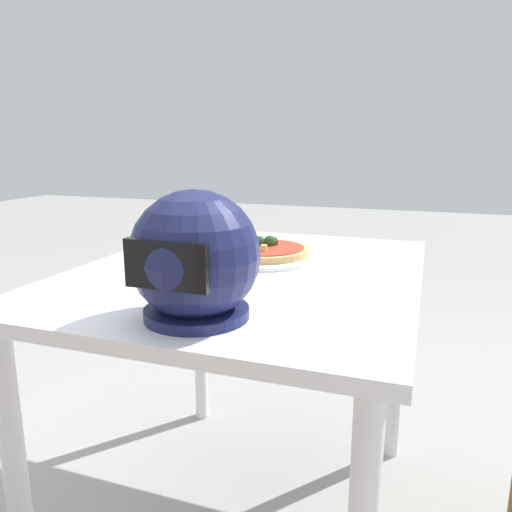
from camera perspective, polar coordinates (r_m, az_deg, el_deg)
The scene contains 4 objects.
dining_table at distance 1.30m, azimuth -0.92°, elevation -5.60°, with size 0.85×1.03×0.75m.
pizza_plate at distance 1.39m, azimuth 0.85°, elevation 0.01°, with size 0.32×0.32×0.01m, color white.
pizza at distance 1.39m, azimuth 0.81°, elevation 0.76°, with size 0.26×0.26×0.05m.
motorcycle_helmet at distance 0.90m, azimuth -7.07°, elevation -0.27°, with size 0.24×0.24×0.24m.
Camera 1 is at (-0.43, 1.16, 1.08)m, focal length 34.65 mm.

